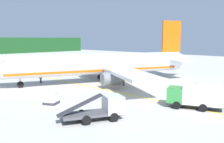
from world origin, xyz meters
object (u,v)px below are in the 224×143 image
Objects in this scene: service_truck_fuel at (103,108)px; service_truck_baggage at (196,96)px; crew_loader_right at (123,80)px; crew_loader_left at (182,90)px; crew_marshaller at (41,78)px; cargo_container_far at (195,86)px; airliner_foreground at (100,64)px; cargo_container_near at (51,97)px.

service_truck_fuel is 11.55m from service_truck_baggage.
crew_loader_right is (4.40, 15.58, -0.50)m from service_truck_baggage.
crew_loader_left is at bearing 44.91° from service_truck_baggage.
crew_loader_left is at bearing -70.05° from crew_marshaller.
service_truck_baggage is 3.81× the size of crew_marshaller.
cargo_container_far is at bearing 2.48° from crew_loader_left.
cargo_container_far is 1.16× the size of crew_loader_right.
service_truck_baggage reaches higher than crew_loader_left.
airliner_foreground is 17.19m from crew_loader_left.
cargo_container_near reaches higher than crew_marshaller.
cargo_container_far is at bearing -74.85° from airliner_foreground.
cargo_container_far reaches higher than crew_loader_left.
airliner_foreground reaches higher than crew_loader_left.
cargo_container_far is at bearing -61.13° from crew_marshaller.
cargo_container_far is at bearing -25.43° from cargo_container_near.
crew_marshaller is at bearing 109.95° from crew_loader_left.
airliner_foreground is 11.25m from crew_marshaller.
crew_loader_right is at bearing -88.15° from airliner_foreground.
service_truck_fuel is 0.99× the size of service_truck_baggage.
crew_loader_right is at bearing 74.22° from service_truck_baggage.
cargo_container_near reaches higher than cargo_container_far.
service_truck_baggage is at bearing -51.85° from cargo_container_near.
airliner_foreground is at bearing 48.35° from service_truck_fuel.
crew_loader_left is (15.29, -9.55, 0.06)m from cargo_container_near.
crew_loader_left is (0.15, -17.02, -2.44)m from airliner_foreground.
cargo_container_far is (4.56, -16.83, -2.51)m from airliner_foreground.
airliner_foreground is 6.25m from crew_loader_right.
airliner_foreground is 17.61m from cargo_container_far.
service_truck_baggage is 9.90m from cargo_container_far.
cargo_container_near is at bearing 148.00° from crew_loader_left.
crew_marshaller is at bearing 124.46° from crew_loader_right.
service_truck_fuel is (-14.68, -16.51, -2.22)m from airliner_foreground.
airliner_foreground reaches higher than crew_loader_right.
crew_loader_left is (-4.41, -0.19, 0.07)m from cargo_container_far.
airliner_foreground is at bearing 90.50° from crew_loader_left.
airliner_foreground is at bearing 78.84° from service_truck_baggage.
service_truck_fuel reaches higher than crew_loader_right.
airliner_foreground is 24.65× the size of crew_loader_left.
crew_marshaller is (6.13, 23.44, -0.12)m from service_truck_fuel.
crew_loader_right is at bearing 35.78° from service_truck_fuel.
service_truck_fuel is 4.16× the size of crew_loader_left.
airliner_foreground is 18.07× the size of cargo_container_near.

